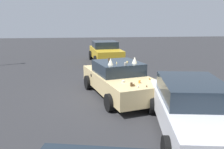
{
  "coord_description": "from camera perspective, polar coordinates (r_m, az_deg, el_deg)",
  "views": [
    {
      "loc": [
        -9.03,
        1.3,
        3.08
      ],
      "look_at": [
        0.0,
        0.3,
        0.9
      ],
      "focal_mm": 37.67,
      "sensor_mm": 36.0,
      "label": 1
    }
  ],
  "objects": [
    {
      "name": "art_car_decorated",
      "position": [
        9.46,
        1.74,
        -1.17
      ],
      "size": [
        4.75,
        2.9,
        1.63
      ],
      "rotation": [
        0.0,
        0.0,
        3.4
      ],
      "color": "#D8BC7F",
      "rests_on": "ground"
    },
    {
      "name": "ground_plane",
      "position": [
        9.63,
        1.78,
        -5.17
      ],
      "size": [
        60.0,
        60.0,
        0.0
      ],
      "primitive_type": "plane",
      "color": "#2D2D30"
    },
    {
      "name": "parked_sedan_row_back_center",
      "position": [
        17.01,
        -1.57,
        5.57
      ],
      "size": [
        4.16,
        2.41,
        1.46
      ],
      "rotation": [
        0.0,
        0.0,
        3.25
      ],
      "color": "gold",
      "rests_on": "ground"
    },
    {
      "name": "parked_sedan_far_right",
      "position": [
        6.72,
        18.87,
        -7.68
      ],
      "size": [
        4.7,
        2.5,
        1.46
      ],
      "rotation": [
        0.0,
        0.0,
        2.98
      ],
      "color": "silver",
      "rests_on": "ground"
    }
  ]
}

